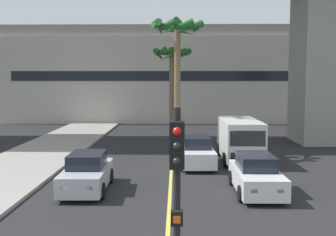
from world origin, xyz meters
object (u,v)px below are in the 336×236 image
Objects in this scene: car_queue_third at (197,152)px; palm_tree_mid_median at (177,44)px; car_queue_front at (87,173)px; traffic_light_median_near at (177,198)px; delivery_van at (240,139)px; car_queue_second at (256,175)px; palm_tree_near_median at (172,63)px.

car_queue_third is 6.88m from palm_tree_mid_median.
traffic_light_median_near is at bearing -70.00° from car_queue_front.
delivery_van is (7.32, 6.27, 0.57)m from car_queue_front.
car_queue_third is 0.50× the size of palm_tree_mid_median.
delivery_van is 16.99m from traffic_light_median_near.
car_queue_front and car_queue_second have the same top height.
car_queue_third is at bearing -82.10° from palm_tree_near_median.
delivery_van is at bearing 77.82° from traffic_light_median_near.
delivery_van reaches higher than car_queue_front.
palm_tree_mid_median is (0.04, 18.42, 4.01)m from traffic_light_median_near.
car_queue_front is 6.94m from car_queue_third.
car_queue_third is 0.58× the size of palm_tree_near_median.
car_queue_front is at bearing 110.00° from traffic_light_median_near.
palm_tree_mid_median is at bearing 108.60° from car_queue_third.
palm_tree_mid_median is (3.78, 8.14, 6.01)m from car_queue_front.
palm_tree_near_median is (-3.92, 9.18, 4.61)m from delivery_van.
traffic_light_median_near reaches higher than delivery_van.
palm_tree_mid_median is at bearing 152.12° from delivery_van.
traffic_light_median_near is 0.59× the size of palm_tree_near_median.
car_queue_front is 9.65m from delivery_van.
car_queue_front is at bearing -134.28° from car_queue_third.
traffic_light_median_near is at bearing -90.12° from palm_tree_mid_median.
palm_tree_mid_median reaches higher than traffic_light_median_near.
palm_tree_near_median is (-3.61, 15.69, 5.17)m from car_queue_second.
palm_tree_mid_median reaches higher than palm_tree_near_median.
car_queue_second and car_queue_third have the same top height.
car_queue_third is 0.79× the size of delivery_van.
delivery_van reaches higher than car_queue_third.
car_queue_second is 0.50× the size of palm_tree_mid_median.
palm_tree_near_median is 0.87× the size of palm_tree_mid_median.
palm_tree_near_median is at bearing 93.03° from palm_tree_mid_median.
car_queue_front is 0.58× the size of palm_tree_near_median.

